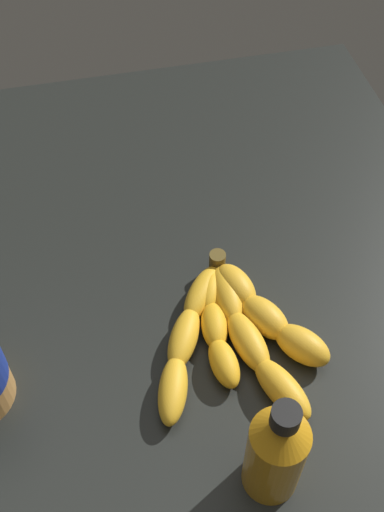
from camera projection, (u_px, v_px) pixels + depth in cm
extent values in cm
cube|color=black|center=(198.00, 267.00, 80.09)|extent=(80.16, 69.63, 3.92)
ellipsoid|color=gold|center=(202.00, 293.00, 73.36)|extent=(8.28, 7.19, 3.05)
ellipsoid|color=gold|center=(184.00, 338.00, 69.60)|extent=(8.54, 6.36, 3.05)
ellipsoid|color=gold|center=(173.00, 390.00, 65.67)|extent=(8.58, 5.36, 3.05)
ellipsoid|color=gold|center=(214.00, 290.00, 73.65)|extent=(6.74, 4.83, 2.96)
ellipsoid|color=gold|center=(214.00, 326.00, 70.63)|extent=(6.43, 3.72, 2.96)
ellipsoid|color=gold|center=(224.00, 363.00, 67.67)|extent=(6.33, 3.46, 2.96)
ellipsoid|color=gold|center=(227.00, 295.00, 73.04)|extent=(8.25, 3.29, 3.29)
ellipsoid|color=gold|center=(248.00, 341.00, 69.17)|extent=(8.74, 4.86, 3.29)
ellipsoid|color=gold|center=(282.00, 389.00, 65.62)|extent=(8.88, 6.24, 3.29)
ellipsoid|color=gold|center=(236.00, 286.00, 73.56)|extent=(7.44, 5.50, 3.68)
ellipsoid|color=gold|center=(265.00, 317.00, 70.89)|extent=(7.60, 6.41, 3.68)
ellipsoid|color=gold|center=(302.00, 345.00, 68.63)|extent=(7.46, 7.08, 3.68)
cylinder|color=brown|center=(217.00, 262.00, 75.83)|extent=(2.00, 2.00, 3.00)
cylinder|color=orange|center=(274.00, 458.00, 57.47)|extent=(5.45, 5.45, 10.37)
cone|color=orange|center=(282.00, 429.00, 52.38)|extent=(5.45, 5.45, 2.61)
cylinder|color=black|center=(286.00, 417.00, 50.60)|extent=(2.56, 2.56, 1.92)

